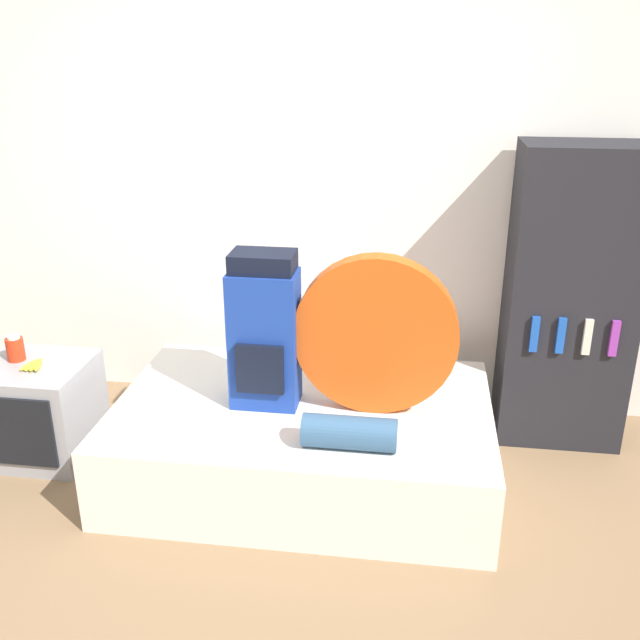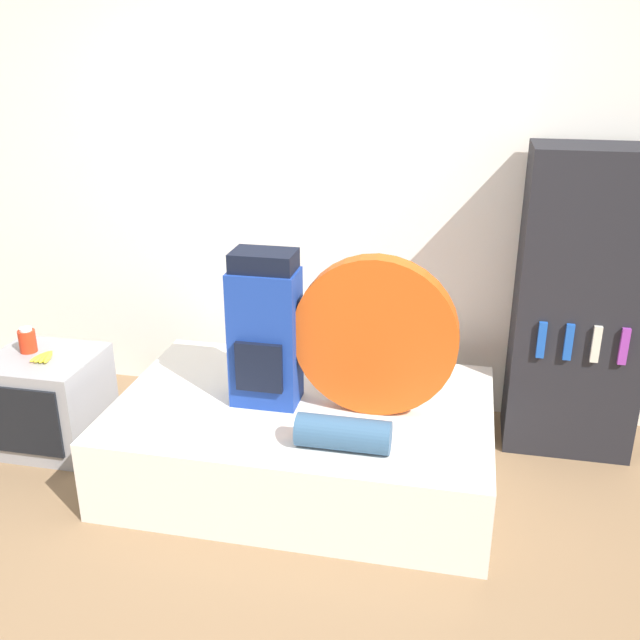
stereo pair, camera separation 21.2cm
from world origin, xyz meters
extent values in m
plane|color=#846647|center=(0.00, 0.00, 0.00)|extent=(16.00, 16.00, 0.00)
cube|color=white|center=(0.00, 1.72, 1.30)|extent=(8.00, 0.05, 2.60)
cube|color=silver|center=(0.11, 0.81, 0.21)|extent=(1.87, 1.23, 0.42)
cube|color=navy|center=(-0.07, 0.79, 0.76)|extent=(0.33, 0.22, 0.68)
cube|color=black|center=(-0.07, 0.81, 1.15)|extent=(0.30, 0.20, 0.09)
cube|color=black|center=(-0.07, 0.67, 0.66)|extent=(0.23, 0.03, 0.25)
cylinder|color=#D14C14|center=(0.46, 0.81, 0.81)|extent=(0.78, 0.11, 0.78)
cylinder|color=#33567A|center=(0.38, 0.43, 0.50)|extent=(0.42, 0.15, 0.15)
cube|color=#939399|center=(-1.34, 0.83, 0.26)|extent=(0.56, 0.51, 0.53)
cube|color=black|center=(-1.34, 0.56, 0.28)|extent=(0.45, 0.02, 0.38)
cylinder|color=red|center=(-1.44, 0.87, 0.59)|extent=(0.09, 0.09, 0.12)
cylinder|color=white|center=(-1.44, 0.87, 0.66)|extent=(0.06, 0.06, 0.02)
ellipsoid|color=yellow|center=(-1.32, 0.80, 0.54)|extent=(0.07, 0.15, 0.03)
ellipsoid|color=yellow|center=(-1.31, 0.80, 0.54)|extent=(0.04, 0.15, 0.03)
ellipsoid|color=yellow|center=(-1.30, 0.80, 0.54)|extent=(0.04, 0.15, 0.03)
ellipsoid|color=yellow|center=(-1.28, 0.80, 0.54)|extent=(0.07, 0.15, 0.03)
cube|color=black|center=(1.46, 1.44, 0.82)|extent=(0.66, 0.41, 1.64)
cube|color=#194CB2|center=(1.26, 1.22, 0.69)|extent=(0.04, 0.02, 0.19)
cube|color=#194CB2|center=(1.39, 1.22, 0.69)|extent=(0.04, 0.02, 0.19)
cube|color=beige|center=(1.53, 1.22, 0.69)|extent=(0.04, 0.02, 0.19)
cube|color=purple|center=(1.66, 1.22, 0.69)|extent=(0.04, 0.02, 0.19)
camera|label=1|loc=(0.64, -2.31, 2.12)|focal=40.00mm
camera|label=2|loc=(0.85, -2.27, 2.12)|focal=40.00mm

